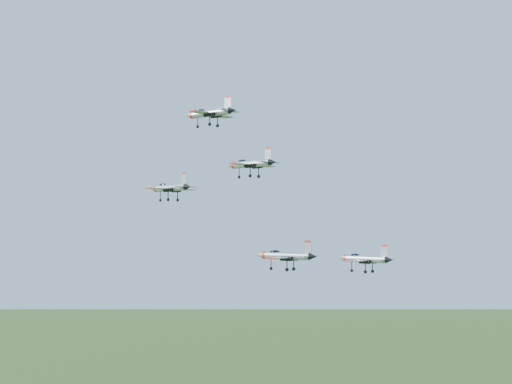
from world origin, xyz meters
The scene contains 5 objects.
jet_lead centered at (-18.25, 8.47, 142.06)m, with size 13.24×11.01×3.54m.
jet_left_high centered at (-5.86, 3.27, 131.24)m, with size 12.23×10.32×3.30m.
jet_right_high centered at (-9.38, -15.83, 126.19)m, with size 10.36×8.79×2.81m.
jet_left_low centered at (13.30, 9.43, 114.47)m, with size 11.58×9.79×3.13m.
jet_right_low centered at (8.55, -10.74, 115.69)m, with size 11.01×9.09×2.94m.
Camera 1 is at (59.05, -106.16, 120.54)m, focal length 50.00 mm.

